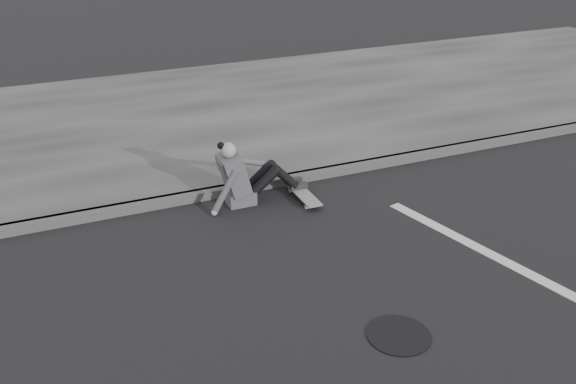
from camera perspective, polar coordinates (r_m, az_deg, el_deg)
name	(u,v)px	position (r m, az deg, el deg)	size (l,w,h in m)	color
ground	(301,300)	(6.56, 1.18, -9.55)	(80.00, 80.00, 0.00)	black
curb	(222,191)	(8.62, -5.87, 0.08)	(24.00, 0.16, 0.12)	#434343
sidewalk	(168,120)	(11.33, -10.59, 6.27)	(24.00, 6.00, 0.12)	#3B3B3B
manhole	(399,335)	(6.19, 9.82, -12.44)	(0.60, 0.60, 0.01)	black
skateboard	(303,195)	(8.46, 1.38, -0.23)	(0.20, 0.78, 0.09)	#A4A49F
seated_woman	(244,177)	(8.29, -3.93, 1.37)	(1.38, 0.46, 0.88)	#48474A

